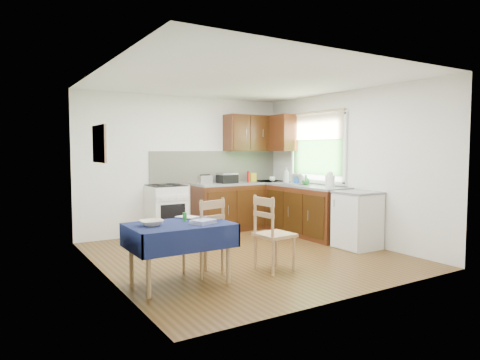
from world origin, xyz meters
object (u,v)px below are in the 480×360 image
chair_far (205,234)px  kettle (330,180)px  chair_near (272,231)px  sandwich_press (227,178)px  toaster (205,180)px  dining_table (180,233)px  dish_rack (297,183)px

chair_far → kettle: 2.83m
chair_near → sandwich_press: sandwich_press is taller
sandwich_press → chair_near: bearing=-122.4°
chair_far → toaster: bearing=-130.0°
dining_table → toaster: (1.57, 2.45, 0.40)m
chair_far → kettle: bearing=-178.6°
chair_near → toaster: toaster is taller
chair_near → kettle: kettle is taller
kettle → toaster: bearing=133.7°
dining_table → sandwich_press: bearing=43.5°
chair_far → sandwich_press: size_ratio=2.84×
dining_table → sandwich_press: 3.25m
chair_near → toaster: (0.38, 2.59, 0.48)m
chair_far → kettle: (2.69, 0.70, 0.52)m
dining_table → toaster: size_ratio=4.87×
dining_table → chair_near: size_ratio=1.20×
chair_near → kettle: (1.91, 0.98, 0.51)m
chair_far → kettle: size_ratio=3.54×
toaster → kettle: 2.22m
chair_near → toaster: bearing=-12.7°
toaster → kettle: (1.53, -1.60, 0.04)m
chair_far → dish_rack: 2.98m
toaster → dish_rack: 1.66m
dining_table → dish_rack: (2.98, 1.58, 0.34)m
dining_table → sandwich_press: sandwich_press is taller
toaster → kettle: bearing=-41.3°
dining_table → toaster: bearing=50.3°
chair_near → sandwich_press: bearing=-22.5°
chair_near → toaster: 2.66m
dining_table → chair_near: chair_near is taller
chair_far → toaster: toaster is taller
dining_table → chair_far: chair_far is taller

